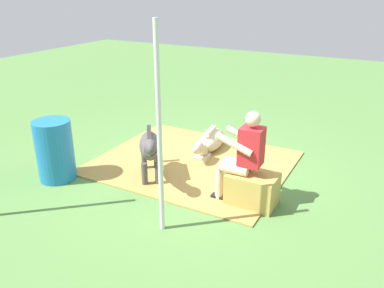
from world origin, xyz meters
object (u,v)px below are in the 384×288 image
at_px(pony_standing, 150,148).
at_px(person_seated, 243,153).
at_px(water_barrel, 55,150).
at_px(tent_pole_left, 159,134).
at_px(pony_lying, 210,141).
at_px(hay_bale, 252,189).

bearing_deg(pony_standing, person_seated, -177.74).
distance_m(water_barrel, tent_pole_left, 2.34).
bearing_deg(person_seated, pony_lying, -49.97).
bearing_deg(tent_pole_left, pony_lying, -77.37).
bearing_deg(person_seated, tent_pole_left, 61.30).
bearing_deg(tent_pole_left, water_barrel, -9.64).
distance_m(hay_bale, water_barrel, 3.03).
xyz_separation_m(person_seated, water_barrel, (2.77, 0.73, -0.25)).
height_order(pony_standing, tent_pole_left, tent_pole_left).
bearing_deg(water_barrel, pony_standing, -152.76).
relative_size(hay_bale, pony_lying, 0.49).
height_order(pony_standing, water_barrel, water_barrel).
distance_m(pony_standing, tent_pole_left, 1.54).
bearing_deg(pony_lying, hay_bale, 133.85).
bearing_deg(water_barrel, tent_pole_left, 170.36).
distance_m(person_seated, pony_standing, 1.48).
distance_m(person_seated, pony_lying, 1.87).
height_order(hay_bale, pony_lying, hay_bale).
bearing_deg(tent_pole_left, hay_bale, -124.74).
height_order(hay_bale, pony_standing, pony_standing).
height_order(person_seated, water_barrel, person_seated).
bearing_deg(person_seated, pony_standing, 2.26).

